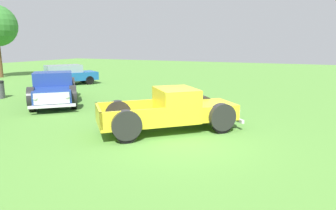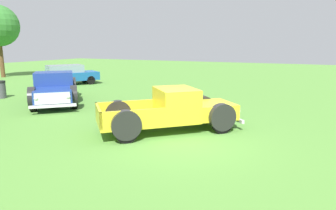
{
  "view_description": "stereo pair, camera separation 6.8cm",
  "coord_description": "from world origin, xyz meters",
  "px_view_note": "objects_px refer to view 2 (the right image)",
  "views": [
    {
      "loc": [
        -8.21,
        -3.49,
        2.91
      ],
      "look_at": [
        0.61,
        0.66,
        0.9
      ],
      "focal_mm": 31.7,
      "sensor_mm": 36.0,
      "label": 1
    },
    {
      "loc": [
        -8.18,
        -3.55,
        2.91
      ],
      "look_at": [
        0.61,
        0.66,
        0.9
      ],
      "focal_mm": 31.7,
      "sensor_mm": 36.0,
      "label": 2
    }
  ],
  "objects_px": {
    "pickup_truck_behind_left": "(55,89)",
    "sedan_distant_b": "(67,74)",
    "pickup_truck_foreground": "(178,110)",
    "trash_can": "(0,89)"
  },
  "relations": [
    {
      "from": "sedan_distant_b",
      "to": "trash_can",
      "type": "distance_m",
      "value": 5.78
    },
    {
      "from": "pickup_truck_foreground",
      "to": "trash_can",
      "type": "bearing_deg",
      "value": 82.7
    },
    {
      "from": "pickup_truck_behind_left",
      "to": "sedan_distant_b",
      "type": "height_order",
      "value": "pickup_truck_behind_left"
    },
    {
      "from": "pickup_truck_foreground",
      "to": "sedan_distant_b",
      "type": "distance_m",
      "value": 13.94
    },
    {
      "from": "pickup_truck_foreground",
      "to": "trash_can",
      "type": "xyz_separation_m",
      "value": [
        1.44,
        11.22,
        -0.21
      ]
    },
    {
      "from": "pickup_truck_foreground",
      "to": "trash_can",
      "type": "height_order",
      "value": "pickup_truck_foreground"
    },
    {
      "from": "pickup_truck_foreground",
      "to": "pickup_truck_behind_left",
      "type": "distance_m",
      "value": 7.36
    },
    {
      "from": "pickup_truck_foreground",
      "to": "sedan_distant_b",
      "type": "height_order",
      "value": "pickup_truck_foreground"
    },
    {
      "from": "sedan_distant_b",
      "to": "trash_can",
      "type": "relative_size",
      "value": 4.83
    },
    {
      "from": "sedan_distant_b",
      "to": "pickup_truck_behind_left",
      "type": "bearing_deg",
      "value": -140.08
    }
  ]
}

